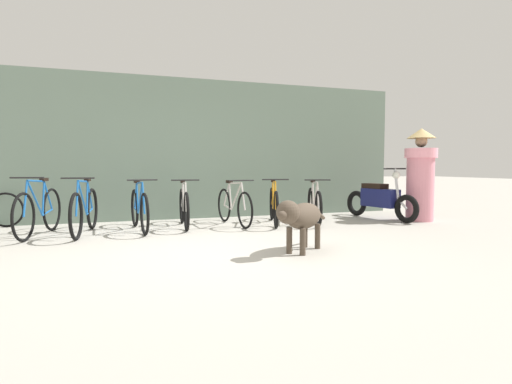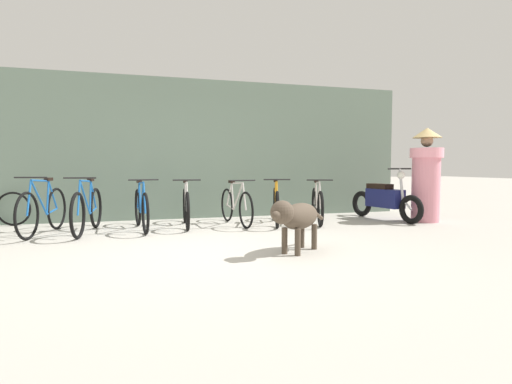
% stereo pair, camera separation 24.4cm
% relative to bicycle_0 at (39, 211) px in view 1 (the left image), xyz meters
% --- Properties ---
extents(ground_plane, '(60.00, 60.00, 0.00)m').
position_rel_bicycle_0_xyz_m(ground_plane, '(2.28, -1.92, -0.37)').
color(ground_plane, '#ADA89E').
extents(shop_wall_back, '(9.54, 0.20, 2.79)m').
position_rel_bicycle_0_xyz_m(shop_wall_back, '(2.28, 1.36, 1.02)').
color(shop_wall_back, slate).
rests_on(shop_wall_back, ground).
extents(bicycle_0, '(0.49, 1.66, 0.90)m').
position_rel_bicycle_0_xyz_m(bicycle_0, '(0.00, 0.00, 0.00)').
color(bicycle_0, black).
rests_on(bicycle_0, ground).
extents(bicycle_1, '(0.46, 1.73, 0.89)m').
position_rel_bicycle_0_xyz_m(bicycle_1, '(0.64, -0.07, -0.01)').
color(bicycle_1, black).
rests_on(bicycle_1, ground).
extents(bicycle_2, '(0.46, 1.65, 0.85)m').
position_rel_bicycle_0_xyz_m(bicycle_2, '(1.46, 0.03, -0.02)').
color(bicycle_2, black).
rests_on(bicycle_2, ground).
extents(bicycle_3, '(0.46, 1.59, 0.84)m').
position_rel_bicycle_0_xyz_m(bicycle_3, '(2.21, 0.19, -0.03)').
color(bicycle_3, black).
rests_on(bicycle_3, ground).
extents(bicycle_4, '(0.46, 1.61, 0.82)m').
position_rel_bicycle_0_xyz_m(bicycle_4, '(3.09, 0.15, -0.03)').
color(bicycle_4, black).
rests_on(bicycle_4, ground).
extents(bicycle_5, '(0.60, 1.65, 0.84)m').
position_rel_bicycle_0_xyz_m(bicycle_5, '(3.82, 0.06, -0.03)').
color(bicycle_5, black).
rests_on(bicycle_5, ground).
extents(bicycle_6, '(0.62, 1.58, 0.82)m').
position_rel_bicycle_0_xyz_m(bicycle_6, '(4.60, -0.02, -0.04)').
color(bicycle_6, black).
rests_on(bicycle_6, ground).
extents(motorcycle, '(0.58, 1.82, 1.02)m').
position_rel_bicycle_0_xyz_m(motorcycle, '(6.05, -0.01, 0.02)').
color(motorcycle, black).
rests_on(motorcycle, ground).
extents(stray_dog, '(1.04, 0.91, 0.67)m').
position_rel_bicycle_0_xyz_m(stray_dog, '(3.26, -2.32, 0.07)').
color(stray_dog, '#4C3F33').
rests_on(stray_dog, ground).
extents(person_in_robes, '(0.80, 0.80, 1.77)m').
position_rel_bicycle_0_xyz_m(person_in_robes, '(6.65, -0.43, 0.53)').
color(person_in_robes, pink).
rests_on(person_in_robes, ground).
extents(spare_tire_left, '(0.60, 0.15, 0.60)m').
position_rel_bicycle_0_xyz_m(spare_tire_left, '(-0.71, 1.11, -0.07)').
color(spare_tire_left, black).
rests_on(spare_tire_left, ground).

